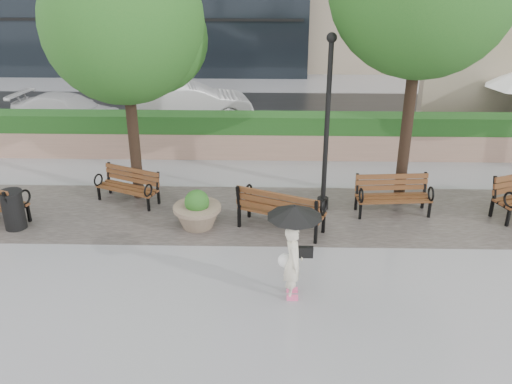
{
  "coord_description": "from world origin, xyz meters",
  "views": [
    {
      "loc": [
        -0.78,
        -9.62,
        6.46
      ],
      "look_at": [
        -1.06,
        1.93,
        1.1
      ],
      "focal_mm": 40.0,
      "sensor_mm": 36.0,
      "label": 1
    }
  ],
  "objects_px": {
    "bench_1": "(129,193)",
    "bench_2": "(281,218)",
    "lamppost": "(326,136)",
    "pedestrian": "(294,243)",
    "bench_3": "(392,203)",
    "planter_left": "(197,213)",
    "car_left": "(69,112)",
    "car_right": "(191,103)",
    "trash_bin": "(13,211)"
  },
  "relations": [
    {
      "from": "trash_bin",
      "to": "pedestrian",
      "type": "distance_m",
      "value": 6.97
    },
    {
      "from": "bench_2",
      "to": "car_left",
      "type": "xyz_separation_m",
      "value": [
        -7.33,
        7.34,
        0.28
      ]
    },
    {
      "from": "bench_2",
      "to": "planter_left",
      "type": "distance_m",
      "value": 1.97
    },
    {
      "from": "bench_1",
      "to": "bench_2",
      "type": "xyz_separation_m",
      "value": [
        3.91,
        -1.42,
        0.06
      ]
    },
    {
      "from": "car_right",
      "to": "pedestrian",
      "type": "bearing_deg",
      "value": -177.21
    },
    {
      "from": "bench_2",
      "to": "pedestrian",
      "type": "height_order",
      "value": "pedestrian"
    },
    {
      "from": "bench_1",
      "to": "car_left",
      "type": "distance_m",
      "value": 6.85
    },
    {
      "from": "planter_left",
      "to": "trash_bin",
      "type": "xyz_separation_m",
      "value": [
        -4.3,
        -0.17,
        0.08
      ]
    },
    {
      "from": "bench_3",
      "to": "bench_1",
      "type": "bearing_deg",
      "value": 171.3
    },
    {
      "from": "car_left",
      "to": "bench_2",
      "type": "bearing_deg",
      "value": -120.79
    },
    {
      "from": "bench_3",
      "to": "car_right",
      "type": "distance_m",
      "value": 9.32
    },
    {
      "from": "bench_2",
      "to": "pedestrian",
      "type": "distance_m",
      "value": 2.74
    },
    {
      "from": "bench_3",
      "to": "trash_bin",
      "type": "xyz_separation_m",
      "value": [
        -9.03,
        -0.96,
        0.16
      ]
    },
    {
      "from": "car_right",
      "to": "trash_bin",
      "type": "bearing_deg",
      "value": 144.63
    },
    {
      "from": "car_left",
      "to": "car_right",
      "type": "relative_size",
      "value": 0.94
    },
    {
      "from": "bench_1",
      "to": "planter_left",
      "type": "xyz_separation_m",
      "value": [
        1.94,
        -1.3,
        0.11
      ]
    },
    {
      "from": "bench_3",
      "to": "car_left",
      "type": "xyz_separation_m",
      "value": [
        -10.1,
        6.43,
        0.31
      ]
    },
    {
      "from": "bench_3",
      "to": "planter_left",
      "type": "bearing_deg",
      "value": -174.87
    },
    {
      "from": "lamppost",
      "to": "pedestrian",
      "type": "bearing_deg",
      "value": -103.41
    },
    {
      "from": "bench_2",
      "to": "bench_1",
      "type": "bearing_deg",
      "value": 2.91
    },
    {
      "from": "lamppost",
      "to": "bench_3",
      "type": "bearing_deg",
      "value": -8.25
    },
    {
      "from": "pedestrian",
      "to": "bench_2",
      "type": "bearing_deg",
      "value": 4.69
    },
    {
      "from": "bench_1",
      "to": "pedestrian",
      "type": "height_order",
      "value": "pedestrian"
    },
    {
      "from": "bench_1",
      "to": "car_left",
      "type": "relative_size",
      "value": 0.42
    },
    {
      "from": "pedestrian",
      "to": "lamppost",
      "type": "bearing_deg",
      "value": -12.68
    },
    {
      "from": "planter_left",
      "to": "lamppost",
      "type": "distance_m",
      "value": 3.58
    },
    {
      "from": "lamppost",
      "to": "car_left",
      "type": "distance_m",
      "value": 10.52
    },
    {
      "from": "car_left",
      "to": "bench_3",
      "type": "bearing_deg",
      "value": -108.2
    },
    {
      "from": "bench_2",
      "to": "lamppost",
      "type": "xyz_separation_m",
      "value": [
        1.08,
        1.16,
        1.61
      ]
    },
    {
      "from": "trash_bin",
      "to": "car_right",
      "type": "bearing_deg",
      "value": 69.06
    },
    {
      "from": "bench_3",
      "to": "trash_bin",
      "type": "relative_size",
      "value": 2.06
    },
    {
      "from": "bench_3",
      "to": "car_left",
      "type": "relative_size",
      "value": 0.45
    },
    {
      "from": "bench_2",
      "to": "lamppost",
      "type": "distance_m",
      "value": 2.26
    },
    {
      "from": "bench_3",
      "to": "lamppost",
      "type": "distance_m",
      "value": 2.37
    },
    {
      "from": "pedestrian",
      "to": "planter_left",
      "type": "bearing_deg",
      "value": 38.99
    },
    {
      "from": "bench_1",
      "to": "car_right",
      "type": "height_order",
      "value": "car_right"
    },
    {
      "from": "bench_1",
      "to": "bench_3",
      "type": "xyz_separation_m",
      "value": [
        6.68,
        -0.5,
        0.03
      ]
    },
    {
      "from": "pedestrian",
      "to": "bench_1",
      "type": "bearing_deg",
      "value": 46.19
    },
    {
      "from": "bench_1",
      "to": "bench_2",
      "type": "height_order",
      "value": "bench_2"
    },
    {
      "from": "pedestrian",
      "to": "bench_3",
      "type": "bearing_deg",
      "value": -35.63
    },
    {
      "from": "bench_1",
      "to": "bench_3",
      "type": "distance_m",
      "value": 6.7
    },
    {
      "from": "trash_bin",
      "to": "lamppost",
      "type": "xyz_separation_m",
      "value": [
        7.34,
        1.21,
        1.48
      ]
    },
    {
      "from": "trash_bin",
      "to": "car_right",
      "type": "distance_m",
      "value": 8.74
    },
    {
      "from": "planter_left",
      "to": "lamppost",
      "type": "height_order",
      "value": "lamppost"
    },
    {
      "from": "lamppost",
      "to": "car_right",
      "type": "bearing_deg",
      "value": 121.25
    },
    {
      "from": "bench_2",
      "to": "car_left",
      "type": "bearing_deg",
      "value": -22.19
    },
    {
      "from": "planter_left",
      "to": "car_right",
      "type": "relative_size",
      "value": 0.26
    },
    {
      "from": "lamppost",
      "to": "car_left",
      "type": "height_order",
      "value": "lamppost"
    },
    {
      "from": "bench_2",
      "to": "pedestrian",
      "type": "bearing_deg",
      "value": 116.85
    },
    {
      "from": "trash_bin",
      "to": "car_left",
      "type": "bearing_deg",
      "value": 98.18
    }
  ]
}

